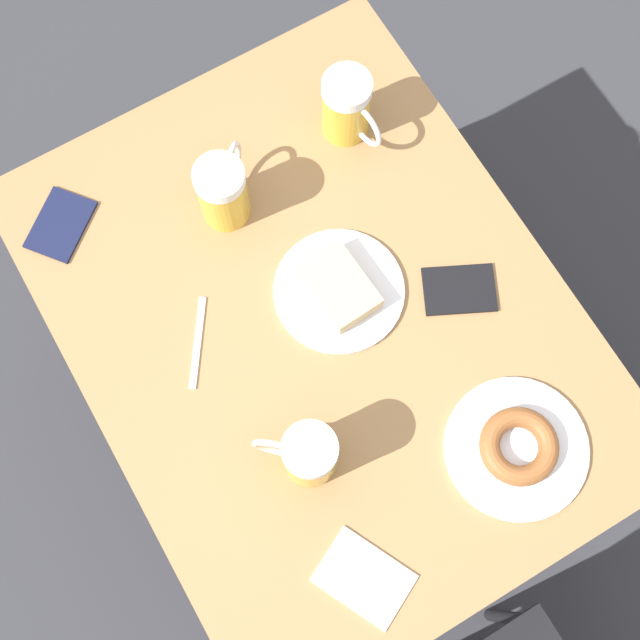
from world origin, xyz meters
TOP-DOWN VIEW (x-y plane):
  - ground_plane at (0.00, 0.00)m, footprint 8.00×8.00m
  - table at (0.00, 0.00)m, footprint 0.82×1.08m
  - plate_with_cake at (-0.06, -0.03)m, footprint 0.23×0.23m
  - plate_with_donut at (-0.17, 0.35)m, footprint 0.24×0.24m
  - beer_mug_left at (-0.23, -0.30)m, footprint 0.09×0.14m
  - beer_mug_center at (0.03, -0.27)m, footprint 0.11×0.12m
  - beer_mug_right at (0.14, 0.20)m, footprint 0.12×0.11m
  - napkin_folded at (0.15, 0.40)m, footprint 0.15×0.17m
  - fork at (0.20, -0.08)m, footprint 0.10×0.14m
  - passport_near_edge at (0.31, -0.39)m, footprint 0.15×0.15m
  - passport_far_edge at (-0.24, 0.07)m, footprint 0.15×0.13m

SIDE VIEW (x-z plane):
  - ground_plane at x=0.00m, z-range 0.00..0.00m
  - table at x=0.00m, z-range 0.31..1.06m
  - fork at x=0.20m, z-range 0.74..0.75m
  - napkin_folded at x=0.15m, z-range 0.74..0.75m
  - passport_near_edge at x=0.31m, z-range 0.74..0.75m
  - passport_far_edge at x=-0.24m, z-range 0.74..0.75m
  - plate_with_donut at x=-0.17m, z-range 0.74..0.78m
  - plate_with_cake at x=-0.06m, z-range 0.74..0.79m
  - beer_mug_left at x=-0.23m, z-range 0.74..0.89m
  - beer_mug_center at x=0.03m, z-range 0.74..0.89m
  - beer_mug_right at x=0.14m, z-range 0.74..0.89m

